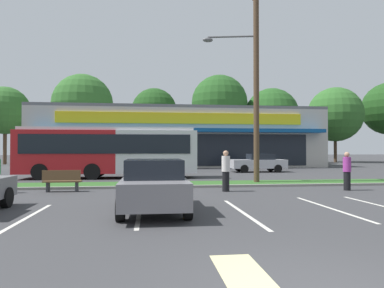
{
  "coord_description": "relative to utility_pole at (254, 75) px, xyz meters",
  "views": [
    {
      "loc": [
        -2.19,
        -4.06,
        1.84
      ],
      "look_at": [
        0.48,
        18.1,
        2.2
      ],
      "focal_mm": 32.83,
      "sensor_mm": 36.0,
      "label": 1
    }
  ],
  "objects": [
    {
      "name": "lot_arrow",
      "position": [
        -4.16,
        -12.97,
        -5.86
      ],
      "size": [
        0.7,
        1.6,
        0.01
      ],
      "primitive_type": "cube",
      "color": "beige",
      "rests_on": "ground_plane"
    },
    {
      "name": "tree_mid_left",
      "position": [
        -4.92,
        31.5,
        1.41
      ],
      "size": [
        6.41,
        6.41,
        10.5
      ],
      "color": "#473323",
      "rests_on": "ground_plane"
    },
    {
      "name": "grass_median",
      "position": [
        -3.34,
        -0.15,
        -5.81
      ],
      "size": [
        56.0,
        2.2,
        0.12
      ],
      "primitive_type": "cube",
      "color": "#2D5B23",
      "rests_on": "ground_plane"
    },
    {
      "name": "curb_lip",
      "position": [
        -3.34,
        -1.37,
        -5.81
      ],
      "size": [
        56.0,
        0.24,
        0.12
      ],
      "primitive_type": "cube",
      "color": "gray",
      "rests_on": "ground_plane"
    },
    {
      "name": "city_bus",
      "position": [
        -8.15,
        4.94,
        -4.1
      ],
      "size": [
        11.31,
        2.84,
        3.25
      ],
      "rotation": [
        0.0,
        0.0,
        -0.02
      ],
      "color": "#AD191E",
      "rests_on": "ground_plane"
    },
    {
      "name": "tree_mid_right",
      "position": [
        11.2,
        28.52,
        0.72
      ],
      "size": [
        7.44,
        7.44,
        10.32
      ],
      "color": "#473323",
      "rests_on": "ground_plane"
    },
    {
      "name": "car_2",
      "position": [
        3.32,
        9.72,
        -5.1
      ],
      "size": [
        4.45,
        1.95,
        1.49
      ],
      "rotation": [
        0.0,
        0.0,
        3.14
      ],
      "color": "#B7B7BC",
      "rests_on": "ground_plane"
    },
    {
      "name": "parking_stripe_2",
      "position": [
        -2.83,
        -8.2,
        -5.86
      ],
      "size": [
        0.12,
        4.8,
        0.01
      ],
      "primitive_type": "cube",
      "color": "silver",
      "rests_on": "ground_plane"
    },
    {
      "name": "tree_left",
      "position": [
        -14.32,
        29.27,
        1.95
      ],
      "size": [
        7.88,
        7.88,
        11.77
      ],
      "color": "#473323",
      "rests_on": "ground_plane"
    },
    {
      "name": "car_4",
      "position": [
        -12.37,
        11.91,
        -5.08
      ],
      "size": [
        4.25,
        1.88,
        1.51
      ],
      "color": "black",
      "rests_on": "ground_plane"
    },
    {
      "name": "pedestrian_near_bench",
      "position": [
        3.33,
        -3.29,
        -5.0
      ],
      "size": [
        0.35,
        0.35,
        1.73
      ],
      "rotation": [
        0.0,
        0.0,
        4.33
      ],
      "color": "black",
      "rests_on": "ground_plane"
    },
    {
      "name": "parking_stripe_3",
      "position": [
        0.1,
        -7.75,
        -5.86
      ],
      "size": [
        0.12,
        4.8,
        0.01
      ],
      "primitive_type": "cube",
      "color": "silver",
      "rests_on": "ground_plane"
    },
    {
      "name": "storefront_building",
      "position": [
        -2.33,
        22.81,
        -2.72
      ],
      "size": [
        30.07,
        15.26,
        6.29
      ],
      "color": "#BCB7AD",
      "rests_on": "ground_plane"
    },
    {
      "name": "bus_stop_bench",
      "position": [
        -9.33,
        -2.35,
        -5.36
      ],
      "size": [
        1.6,
        0.45,
        0.95
      ],
      "rotation": [
        0.0,
        0.0,
        3.14
      ],
      "color": "brown",
      "rests_on": "ground_plane"
    },
    {
      "name": "tree_far_left",
      "position": [
        -23.55,
        28.15,
        0.86
      ],
      "size": [
        5.97,
        5.97,
        9.74
      ],
      "color": "#473323",
      "rests_on": "ground_plane"
    },
    {
      "name": "parking_stripe_1",
      "position": [
        -5.84,
        -7.72,
        -5.86
      ],
      "size": [
        0.12,
        4.8,
        0.01
      ],
      "primitive_type": "cube",
      "color": "silver",
      "rests_on": "ground_plane"
    },
    {
      "name": "parking_stripe_0",
      "position": [
        -8.83,
        -8.44,
        -5.86
      ],
      "size": [
        0.12,
        4.8,
        0.01
      ],
      "primitive_type": "cube",
      "color": "silver",
      "rests_on": "ground_plane"
    },
    {
      "name": "pedestrian_by_pole",
      "position": [
        -2.21,
        -3.05,
        -4.96
      ],
      "size": [
        0.36,
        0.36,
        1.8
      ],
      "rotation": [
        0.0,
        0.0,
        4.65
      ],
      "color": "black",
      "rests_on": "ground_plane"
    },
    {
      "name": "utility_pole",
      "position": [
        0.0,
        0.0,
        0.0
      ],
      "size": [
        3.13,
        2.38,
        11.03
      ],
      "color": "#4C3826",
      "rests_on": "ground_plane"
    },
    {
      "name": "tree_mid",
      "position": [
        3.85,
        28.5,
        2.3
      ],
      "size": [
        7.58,
        7.58,
        11.97
      ],
      "color": "#473323",
      "rests_on": "ground_plane"
    },
    {
      "name": "car_0",
      "position": [
        -5.41,
        -7.76,
        -5.08
      ],
      "size": [
        1.96,
        4.27,
        1.55
      ],
      "rotation": [
        0.0,
        0.0,
        1.57
      ],
      "color": "slate",
      "rests_on": "ground_plane"
    },
    {
      "name": "tree_right",
      "position": [
        21.22,
        29.8,
        1.07
      ],
      "size": [
        7.87,
        7.87,
        10.88
      ],
      "color": "#473323",
      "rests_on": "ground_plane"
    }
  ]
}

